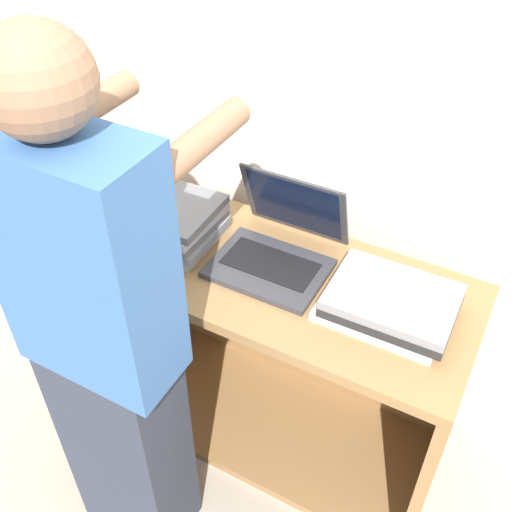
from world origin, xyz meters
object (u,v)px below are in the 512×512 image
object	(u,v)px
laptop_open	(277,247)
laptop_stack_left	(164,218)
laptop_stack_right	(389,304)
person	(106,348)

from	to	relation	value
laptop_open	laptop_stack_left	world-z (taller)	laptop_open
laptop_stack_left	laptop_stack_right	size ratio (longest dim) A/B	0.98
laptop_open	laptop_stack_left	bearing A→B (deg)	-171.01
laptop_open	person	world-z (taller)	person
laptop_open	laptop_stack_right	distance (m)	0.38
laptop_open	laptop_stack_left	xyz separation A→B (m)	(-0.38, -0.06, 0.01)
laptop_stack_left	laptop_stack_right	world-z (taller)	laptop_stack_left
laptop_open	person	xyz separation A→B (m)	(-0.20, -0.57, 0.00)
laptop_open	laptop_stack_right	size ratio (longest dim) A/B	0.94
person	laptop_stack_right	bearing A→B (deg)	41.60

